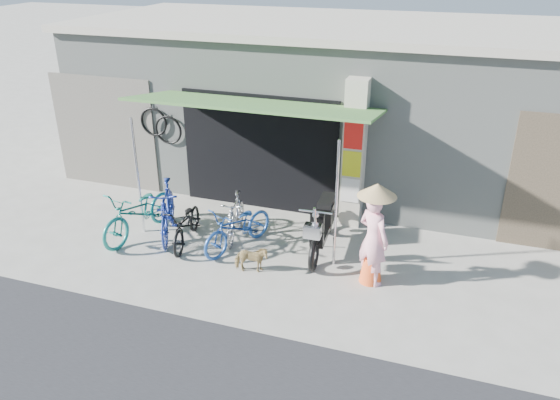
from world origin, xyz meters
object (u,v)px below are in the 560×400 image
(bike_silver, at_px, (236,217))
(bike_navy, at_px, (238,227))
(bike_teal, at_px, (139,212))
(street_dog, at_px, (251,259))
(bike_black, at_px, (187,224))
(bike_blue, at_px, (167,211))
(nun, at_px, (374,235))
(moped, at_px, (323,224))

(bike_silver, distance_m, bike_navy, 0.45)
(bike_teal, distance_m, bike_navy, 2.02)
(bike_teal, distance_m, street_dog, 2.62)
(bike_teal, distance_m, bike_silver, 1.88)
(bike_teal, relative_size, bike_black, 1.27)
(bike_teal, relative_size, bike_blue, 1.08)
(bike_silver, bearing_deg, nun, -25.11)
(street_dog, relative_size, nun, 0.33)
(bike_teal, height_order, nun, nun)
(moped, distance_m, nun, 1.39)
(bike_black, xyz_separation_m, bike_silver, (0.78, 0.52, 0.03))
(bike_navy, bearing_deg, nun, 15.41)
(bike_black, xyz_separation_m, bike_navy, (1.01, 0.13, 0.04))
(bike_silver, relative_size, bike_navy, 0.87)
(bike_navy, bearing_deg, moped, 40.64)
(moped, bearing_deg, bike_blue, -174.66)
(bike_blue, height_order, bike_navy, bike_blue)
(bike_blue, xyz_separation_m, bike_navy, (1.51, -0.03, -0.10))
(bike_navy, distance_m, moped, 1.57)
(bike_black, relative_size, street_dog, 2.56)
(bike_navy, bearing_deg, bike_teal, -152.85)
(bike_black, relative_size, bike_silver, 1.05)
(bike_blue, xyz_separation_m, street_dog, (2.03, -0.74, -0.29))
(bike_navy, xyz_separation_m, street_dog, (0.53, -0.71, -0.19))
(bike_navy, relative_size, street_dog, 2.81)
(moped, xyz_separation_m, nun, (1.06, -0.81, 0.37))
(bike_navy, height_order, street_dog, bike_navy)
(bike_teal, bearing_deg, street_dog, -2.28)
(bike_blue, bearing_deg, bike_black, -40.34)
(bike_teal, distance_m, nun, 4.59)
(street_dog, bearing_deg, bike_navy, 21.93)
(bike_navy, relative_size, nun, 0.93)
(street_dog, distance_m, nun, 2.16)
(bike_blue, distance_m, bike_silver, 1.34)
(bike_silver, relative_size, nun, 0.80)
(moped, relative_size, nun, 1.11)
(bike_silver, bearing_deg, bike_navy, -70.73)
(bike_blue, relative_size, moped, 0.89)
(bike_blue, distance_m, moped, 3.04)
(street_dog, xyz_separation_m, nun, (2.03, 0.38, 0.64))
(nun, bearing_deg, bike_black, 29.92)
(bike_navy, height_order, moped, moped)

